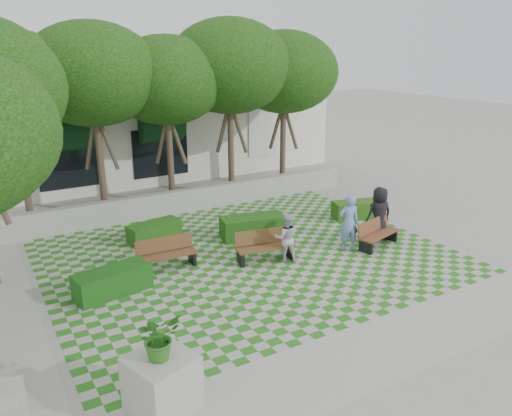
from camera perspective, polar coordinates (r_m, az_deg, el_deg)
ground at (r=14.86m, az=1.26°, el=-7.02°), size 90.00×90.00×0.00m
lawn at (r=15.64m, az=-0.66°, el=-5.64°), size 12.00×12.00×0.00m
sidewalk_south at (r=11.64m, az=13.91°, el=-15.38°), size 16.00×2.00×0.01m
retaining_wall at (r=19.89m, az=-8.11°, el=0.85°), size 15.00×0.36×0.90m
bench_east at (r=16.82m, az=13.69°, el=-2.86°), size 1.79×0.99×0.89m
bench_mid at (r=15.28m, az=0.99°, el=-4.40°), size 1.88×0.92×0.94m
bench_west at (r=15.02m, az=-10.20°, el=-5.19°), size 1.76×0.66×0.91m
hedge_east at (r=19.42m, az=11.47°, el=-0.16°), size 1.98×1.21×0.65m
hedge_midright at (r=17.09m, az=-0.40°, el=-2.17°), size 2.28×1.27×0.75m
hedge_midleft at (r=17.22m, az=-11.53°, el=-2.62°), size 1.88×1.03×0.62m
hedge_west at (r=13.90m, az=-16.07°, el=-8.07°), size 2.09×1.14×0.69m
planter_front at (r=9.54m, az=-10.78°, el=-17.88°), size 1.34×1.34×1.90m
person_blue at (r=16.19m, az=10.54°, el=-1.64°), size 0.77×0.62×1.83m
person_dark at (r=17.23m, az=13.89°, el=-0.63°), size 1.00×0.75×1.84m
person_white at (r=15.17m, az=3.47°, el=-3.41°), size 0.90×0.83×1.50m
tree_row at (r=18.18m, az=-14.07°, el=14.08°), size 17.70×13.40×7.41m
building at (r=27.00m, az=-12.97°, el=9.69°), size 18.00×8.92×5.15m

